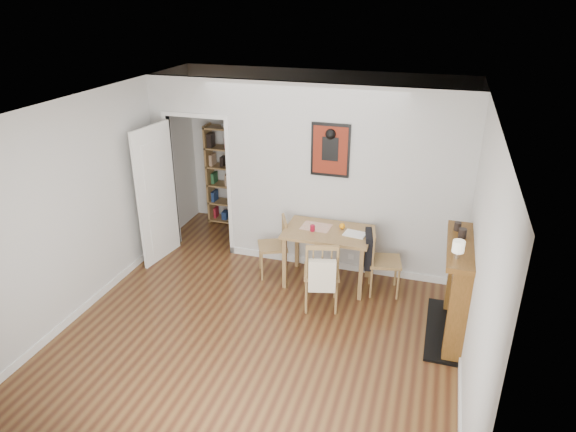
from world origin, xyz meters
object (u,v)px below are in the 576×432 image
(chair_front, at_px, (322,273))
(red_glass, at_px, (313,228))
(chair_right, at_px, (383,261))
(dining_table, at_px, (328,237))
(fireplace, at_px, (459,287))
(bookshelf, at_px, (228,176))
(orange_fruit, at_px, (342,226))
(mantel_lamp, at_px, (458,247))
(ceramic_jar_b, at_px, (458,226))
(chair_left, at_px, (273,247))
(ceramic_jar_a, at_px, (462,233))
(notebook, at_px, (355,234))

(chair_front, bearing_deg, red_glass, 116.06)
(chair_right, bearing_deg, chair_front, -140.34)
(dining_table, height_order, fireplace, fireplace)
(chair_front, bearing_deg, bookshelf, 135.59)
(red_glass, relative_size, orange_fruit, 1.04)
(mantel_lamp, bearing_deg, red_glass, 151.22)
(chair_right, height_order, orange_fruit, chair_right)
(chair_right, xyz_separation_m, fireplace, (0.91, -0.66, 0.16))
(dining_table, relative_size, ceramic_jar_b, 11.49)
(red_glass, bearing_deg, fireplace, -18.32)
(orange_fruit, relative_size, ceramic_jar_b, 0.80)
(chair_left, height_order, mantel_lamp, mantel_lamp)
(chair_left, bearing_deg, fireplace, -15.57)
(chair_right, bearing_deg, ceramic_jar_a, -30.18)
(chair_left, bearing_deg, bookshelf, 130.78)
(chair_front, relative_size, mantel_lamp, 4.89)
(ceramic_jar_a, relative_size, ceramic_jar_b, 1.10)
(notebook, xyz_separation_m, mantel_lamp, (1.22, -1.03, 0.50))
(red_glass, bearing_deg, chair_left, 173.70)
(chair_right, distance_m, notebook, 0.51)
(bookshelf, xyz_separation_m, mantel_lamp, (3.62, -2.51, 0.45))
(fireplace, distance_m, red_glass, 1.97)
(bookshelf, height_order, notebook, bookshelf)
(chair_front, xyz_separation_m, bookshelf, (-2.11, 2.06, 0.35))
(dining_table, height_order, chair_front, chair_front)
(fireplace, distance_m, ceramic_jar_a, 0.62)
(chair_right, height_order, red_glass, chair_right)
(mantel_lamp, bearing_deg, ceramic_jar_a, 84.22)
(orange_fruit, bearing_deg, bookshelf, 148.42)
(mantel_lamp, bearing_deg, ceramic_jar_b, 89.95)
(red_glass, height_order, ceramic_jar_b, ceramic_jar_b)
(chair_right, distance_m, fireplace, 1.14)
(chair_front, bearing_deg, chair_right, 39.66)
(fireplace, xyz_separation_m, ceramic_jar_a, (-0.04, 0.15, 0.60))
(bookshelf, relative_size, ceramic_jar_a, 15.50)
(bookshelf, bearing_deg, chair_right, -28.10)
(dining_table, distance_m, orange_fruit, 0.24)
(chair_left, relative_size, ceramic_jar_a, 7.85)
(chair_right, height_order, ceramic_jar_a, ceramic_jar_a)
(fireplace, relative_size, notebook, 4.50)
(dining_table, relative_size, bookshelf, 0.68)
(chair_right, xyz_separation_m, chair_front, (-0.69, -0.57, 0.02))
(chair_left, height_order, ceramic_jar_b, ceramic_jar_b)
(chair_left, bearing_deg, ceramic_jar_a, -12.46)
(dining_table, xyz_separation_m, chair_left, (-0.77, -0.00, -0.26))
(chair_front, xyz_separation_m, orange_fruit, (0.10, 0.71, 0.34))
(dining_table, relative_size, mantel_lamp, 5.88)
(bookshelf, bearing_deg, ceramic_jar_b, -26.67)
(bookshelf, bearing_deg, red_glass, -39.71)
(chair_right, height_order, bookshelf, bookshelf)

